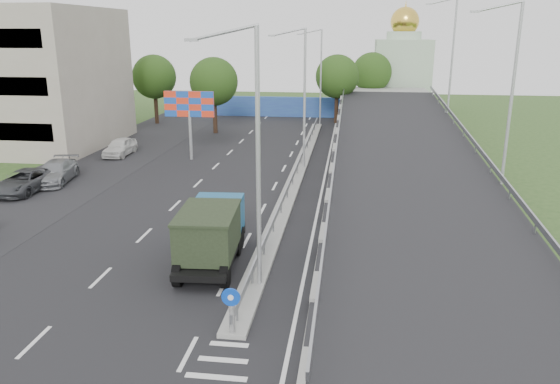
% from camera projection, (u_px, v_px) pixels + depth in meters
% --- Properties ---
extents(ground, '(160.00, 160.00, 0.00)m').
position_uv_depth(ground, '(217.00, 376.00, 16.46)').
color(ground, '#2D4C1E').
rests_on(ground, ground).
extents(road_surface, '(26.00, 90.00, 0.04)m').
position_uv_depth(road_surface, '(246.00, 190.00, 35.85)').
color(road_surface, black).
rests_on(road_surface, ground).
extents(parking_strip, '(8.00, 90.00, 0.05)m').
position_uv_depth(parking_strip, '(60.00, 183.00, 37.48)').
color(parking_strip, black).
rests_on(parking_strip, ground).
extents(median, '(1.00, 44.00, 0.20)m').
position_uv_depth(median, '(297.00, 174.00, 39.25)').
color(median, gray).
rests_on(median, ground).
extents(overpass_ramp, '(10.00, 50.00, 3.50)m').
position_uv_depth(overpass_ramp, '(405.00, 155.00, 37.84)').
color(overpass_ramp, gray).
rests_on(overpass_ramp, ground).
extents(median_guardrail, '(0.09, 44.00, 0.71)m').
position_uv_depth(median_guardrail, '(297.00, 166.00, 39.07)').
color(median_guardrail, gray).
rests_on(median_guardrail, median).
extents(sign_bollard, '(0.64, 0.23, 1.67)m').
position_uv_depth(sign_bollard, '(232.00, 310.00, 18.23)').
color(sign_bollard, black).
rests_on(sign_bollard, median).
extents(lamp_post_near, '(2.74, 0.18, 10.08)m').
position_uv_depth(lamp_post_near, '(253.00, 147.00, 20.51)').
color(lamp_post_near, '#B2B5B7').
rests_on(lamp_post_near, median).
extents(lamp_post_mid, '(2.74, 0.18, 10.08)m').
position_uv_depth(lamp_post_mid, '(302.00, 92.00, 39.52)').
color(lamp_post_mid, '#B2B5B7').
rests_on(lamp_post_mid, median).
extents(lamp_post_far, '(2.74, 0.18, 10.08)m').
position_uv_depth(lamp_post_far, '(319.00, 72.00, 58.54)').
color(lamp_post_far, '#B2B5B7').
rests_on(lamp_post_far, median).
extents(blue_wall, '(30.00, 0.50, 2.40)m').
position_uv_depth(blue_wall, '(288.00, 107.00, 66.07)').
color(blue_wall, '#2B429E').
rests_on(blue_wall, ground).
extents(church, '(7.00, 7.00, 13.80)m').
position_uv_depth(church, '(402.00, 69.00, 70.76)').
color(church, '#B2CCAD').
rests_on(church, ground).
extents(billboard, '(4.00, 0.24, 5.50)m').
position_uv_depth(billboard, '(189.00, 108.00, 43.03)').
color(billboard, '#B2B5B7').
rests_on(billboard, ground).
extents(tree_left_mid, '(4.80, 4.80, 7.60)m').
position_uv_depth(tree_left_mid, '(214.00, 82.00, 54.28)').
color(tree_left_mid, black).
rests_on(tree_left_mid, ground).
extents(tree_median_far, '(4.80, 4.80, 7.60)m').
position_uv_depth(tree_median_far, '(337.00, 77.00, 60.39)').
color(tree_median_far, black).
rests_on(tree_median_far, ground).
extents(tree_left_far, '(4.80, 4.80, 7.60)m').
position_uv_depth(tree_left_far, '(154.00, 77.00, 60.04)').
color(tree_left_far, black).
rests_on(tree_left_far, ground).
extents(tree_ramp_far, '(4.80, 4.80, 7.60)m').
position_uv_depth(tree_ramp_far, '(372.00, 72.00, 66.54)').
color(tree_ramp_far, black).
rests_on(tree_ramp_far, ground).
extents(dump_truck, '(2.68, 6.28, 2.71)m').
position_uv_depth(dump_truck, '(212.00, 231.00, 24.10)').
color(dump_truck, black).
rests_on(dump_truck, ground).
extents(parked_car_c, '(2.40, 5.11, 1.41)m').
position_uv_depth(parked_car_c, '(24.00, 181.00, 35.17)').
color(parked_car_c, '#393B3F').
rests_on(parked_car_c, ground).
extents(parked_car_d, '(2.87, 5.32, 1.47)m').
position_uv_depth(parked_car_d, '(56.00, 172.00, 37.38)').
color(parked_car_d, gray).
rests_on(parked_car_d, ground).
extents(parked_car_e, '(1.82, 4.36, 1.47)m').
position_uv_depth(parked_car_e, '(120.00, 147.00, 45.51)').
color(parked_car_e, silver).
rests_on(parked_car_e, ground).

